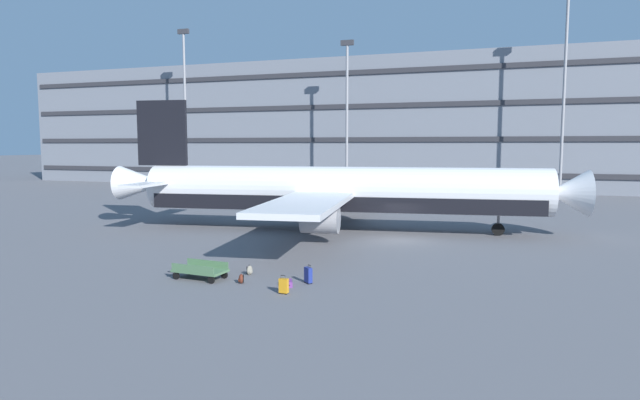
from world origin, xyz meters
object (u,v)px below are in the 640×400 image
backpack_teal (241,279)px  backpack_small (250,270)px  airliner (336,192)px  baggage_cart (200,270)px  suitcase_red (308,275)px  suitcase_large (287,283)px  suitcase_scuffed (284,286)px

backpack_teal → backpack_small: bearing=102.5°
airliner → baggage_cart: airliner is taller
suitcase_red → backpack_teal: 3.22m
backpack_teal → baggage_cart: size_ratio=0.15×
airliner → suitcase_large: 17.03m
suitcase_large → airliner: bearing=99.6°
backpack_teal → baggage_cart: (-2.33, 0.15, 0.20)m
backpack_small → baggage_cart: 2.50m
suitcase_large → suitcase_red: bearing=45.4°
suitcase_large → backpack_teal: backpack_teal is taller
suitcase_large → suitcase_scuffed: bearing=-74.1°
airliner → backpack_teal: bearing=-88.2°
airliner → suitcase_scuffed: bearing=-80.0°
backpack_small → suitcase_large: bearing=-27.9°
backpack_teal → baggage_cart: baggage_cart is taller
backpack_teal → suitcase_scuffed: bearing=-20.6°
airliner → baggage_cart: bearing=-96.2°
airliner → baggage_cart: (-1.81, -16.69, -2.61)m
suitcase_red → airliner: bearing=102.7°
airliner → backpack_teal: (0.52, -16.84, -2.81)m
suitcase_red → suitcase_large: 1.13m
backpack_teal → suitcase_red: bearing=19.4°
airliner → baggage_cart: size_ratio=10.89×
suitcase_scuffed → backpack_small: (-3.01, 2.68, -0.14)m
airliner → backpack_teal: airliner is taller
suitcase_red → baggage_cart: bearing=-170.2°
airliner → suitcase_large: bearing=-80.4°
suitcase_scuffed → backpack_teal: (-2.63, 0.99, -0.15)m
suitcase_scuffed → baggage_cart: bearing=167.1°
backpack_small → backpack_teal: size_ratio=1.03×
suitcase_scuffed → suitcase_large: (-0.36, 1.28, -0.24)m
airliner → backpack_teal: size_ratio=70.99×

